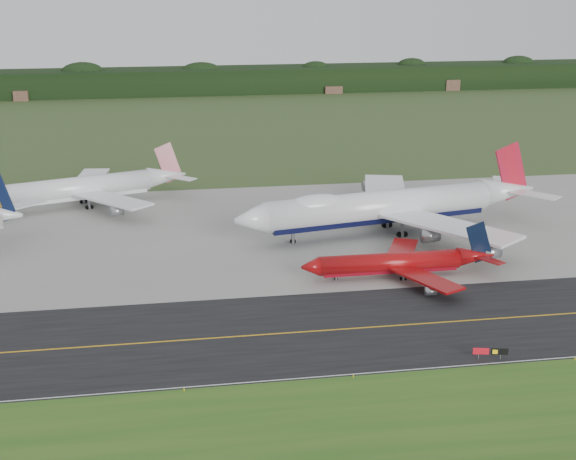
{
  "coord_description": "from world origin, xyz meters",
  "views": [
    {
      "loc": [
        -29.67,
        -122.09,
        56.15
      ],
      "look_at": [
        -6.41,
        22.0,
        9.27
      ],
      "focal_mm": 50.0,
      "sensor_mm": 36.0,
      "label": 1
    }
  ],
  "objects_px": {
    "jet_ba_747": "(389,206)",
    "jet_star_tail": "(84,188)",
    "jet_red_737": "(400,263)",
    "taxiway_sign": "(490,352)"
  },
  "relations": [
    {
      "from": "jet_red_737",
      "to": "jet_star_tail",
      "type": "height_order",
      "value": "jet_star_tail"
    },
    {
      "from": "jet_red_737",
      "to": "taxiway_sign",
      "type": "xyz_separation_m",
      "value": [
        3.47,
        -35.9,
        -1.63
      ]
    },
    {
      "from": "jet_star_tail",
      "to": "taxiway_sign",
      "type": "distance_m",
      "value": 117.49
    },
    {
      "from": "jet_ba_747",
      "to": "jet_red_737",
      "type": "distance_m",
      "value": 27.7
    },
    {
      "from": "jet_ba_747",
      "to": "jet_star_tail",
      "type": "relative_size",
      "value": 1.4
    },
    {
      "from": "jet_ba_747",
      "to": "taxiway_sign",
      "type": "xyz_separation_m",
      "value": [
        -1.91,
        -62.85,
        -5.13
      ]
    },
    {
      "from": "jet_star_tail",
      "to": "jet_ba_747",
      "type": "bearing_deg",
      "value": -25.58
    },
    {
      "from": "jet_ba_747",
      "to": "jet_star_tail",
      "type": "height_order",
      "value": "jet_ba_747"
    },
    {
      "from": "jet_red_737",
      "to": "jet_star_tail",
      "type": "bearing_deg",
      "value": 136.78
    },
    {
      "from": "jet_star_tail",
      "to": "taxiway_sign",
      "type": "height_order",
      "value": "jet_star_tail"
    }
  ]
}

